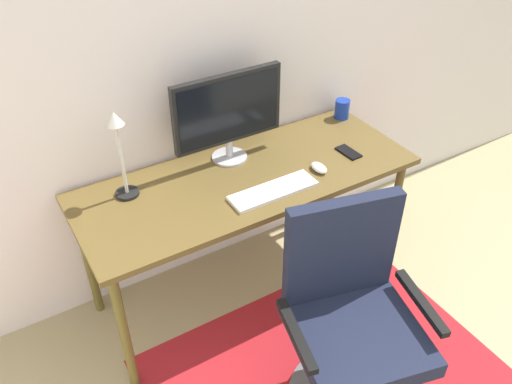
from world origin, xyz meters
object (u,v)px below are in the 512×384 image
monitor (228,112)px  cell_phone (349,152)px  desk_lamp (119,145)px  coffee_cup (342,109)px  office_chair (350,331)px  computer_mouse (319,168)px  desk (247,188)px  keyboard (273,191)px

monitor → cell_phone: size_ratio=4.10×
monitor → desk_lamp: 0.56m
coffee_cup → office_chair: office_chair is taller
coffee_cup → desk_lamp: desk_lamp is taller
monitor → computer_mouse: bearing=-45.4°
desk → office_chair: size_ratio=1.68×
desk_lamp → coffee_cup: bearing=3.1°
computer_mouse → desk_lamp: bearing=161.1°
desk → keyboard: (0.04, -0.18, 0.08)m
monitor → cell_phone: bearing=-26.7°
keyboard → office_chair: 0.71m
monitor → keyboard: size_ratio=1.33×
desk → desk_lamp: desk_lamp is taller
monitor → office_chair: bearing=-88.5°
keyboard → office_chair: office_chair is taller
keyboard → desk_lamp: 0.73m
cell_phone → keyboard: bearing=-173.5°
monitor → keyboard: (0.03, -0.36, -0.26)m
keyboard → office_chair: bearing=-90.6°
desk_lamp → monitor: bearing=2.8°
desk → coffee_cup: bearing=16.7°
computer_mouse → coffee_cup: bearing=40.5°
computer_mouse → desk_lamp: size_ratio=0.24×
computer_mouse → monitor: bearing=134.6°
desk → office_chair: bearing=-87.8°
monitor → coffee_cup: bearing=3.3°
cell_phone → office_chair: bearing=-129.5°
cell_phone → desk_lamp: bearing=164.3°
keyboard → office_chair: (-0.01, -0.62, -0.34)m
computer_mouse → desk: bearing=156.5°
coffee_cup → office_chair: bearing=-125.4°
monitor → keyboard: bearing=-84.9°
keyboard → cell_phone: 0.53m
keyboard → coffee_cup: (0.73, 0.41, 0.05)m
keyboard → cell_phone: size_ratio=3.07×
cell_phone → desk_lamp: desk_lamp is taller
coffee_cup → cell_phone: coffee_cup is taller
monitor → office_chair: size_ratio=0.57×
computer_mouse → office_chair: bearing=-114.2°
desk_lamp → keyboard: bearing=-29.8°
cell_phone → desk_lamp: (-1.11, 0.25, 0.26)m
desk → coffee_cup: size_ratio=15.37×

